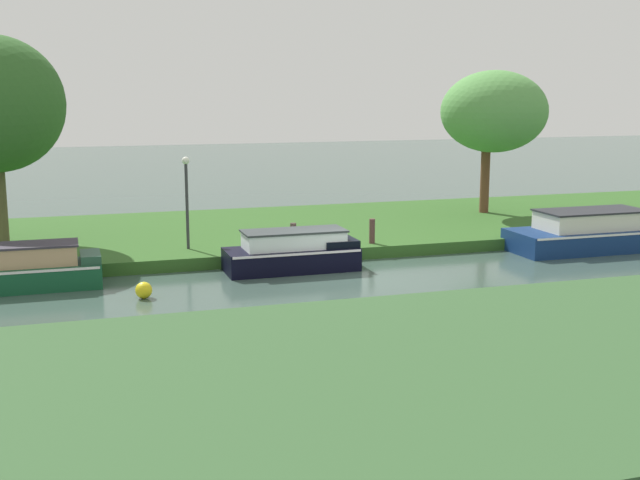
% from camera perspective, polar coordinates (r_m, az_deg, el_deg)
% --- Properties ---
extents(ground_plane, '(120.00, 120.00, 0.00)m').
position_cam_1_polar(ground_plane, '(24.29, 2.00, -2.52)').
color(ground_plane, '#394F47').
extents(riverbank_far, '(72.00, 10.00, 0.40)m').
position_cam_1_polar(riverbank_far, '(30.80, -2.36, 0.66)').
color(riverbank_far, '#2F5A21').
rests_on(riverbank_far, ground_plane).
extents(riverbank_near, '(72.00, 10.00, 0.40)m').
position_cam_1_polar(riverbank_near, '(16.36, 12.73, -8.59)').
color(riverbank_near, '#32562E').
rests_on(riverbank_near, ground_plane).
extents(black_barge, '(4.06, 1.63, 1.26)m').
position_cam_1_polar(black_barge, '(24.88, -1.85, -0.86)').
color(black_barge, black).
rests_on(black_barge, ground_plane).
extents(navy_narrowboat, '(6.60, 2.23, 1.40)m').
position_cam_1_polar(navy_narrowboat, '(29.82, 19.17, 0.50)').
color(navy_narrowboat, navy).
rests_on(navy_narrowboat, ground_plane).
extents(forest_cruiser, '(5.48, 1.57, 1.27)m').
position_cam_1_polar(forest_cruiser, '(24.06, -21.41, -2.04)').
color(forest_cruiser, '#134B2C').
rests_on(forest_cruiser, ground_plane).
extents(willow_tree_centre, '(4.40, 4.03, 5.86)m').
position_cam_1_polar(willow_tree_centre, '(33.92, 12.17, 8.81)').
color(willow_tree_centre, brown).
rests_on(willow_tree_centre, riverbank_far).
extents(lamp_post, '(0.24, 0.24, 2.99)m').
position_cam_1_polar(lamp_post, '(26.33, -9.38, 3.40)').
color(lamp_post, '#333338').
rests_on(lamp_post, riverbank_far).
extents(mooring_post_near, '(0.19, 0.19, 0.83)m').
position_cam_1_polar(mooring_post_near, '(27.18, 3.69, 0.63)').
color(mooring_post_near, '#533531').
rests_on(mooring_post_near, riverbank_far).
extents(mooring_post_far, '(0.20, 0.20, 0.83)m').
position_cam_1_polar(mooring_post_far, '(26.32, -1.90, 0.31)').
color(mooring_post_far, '#433330').
rests_on(mooring_post_far, riverbank_far).
extents(channel_buoy, '(0.45, 0.45, 0.45)m').
position_cam_1_polar(channel_buoy, '(22.11, -12.31, -3.47)').
color(channel_buoy, yellow).
rests_on(channel_buoy, ground_plane).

